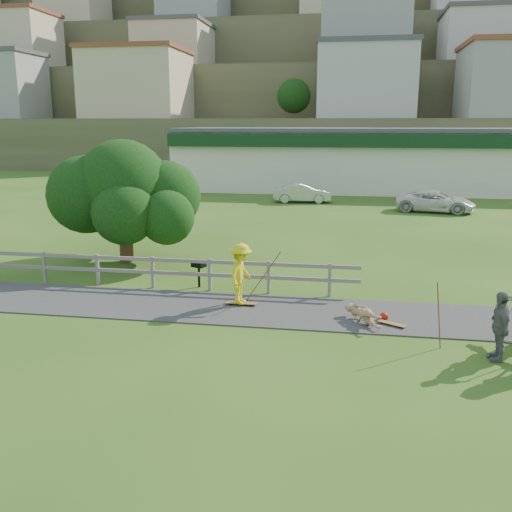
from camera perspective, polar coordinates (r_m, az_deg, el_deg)
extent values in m
plane|color=#2E5317|center=(15.86, -0.51, -7.19)|extent=(260.00, 260.00, 0.00)
cube|color=#313133|center=(17.25, 0.37, -5.41)|extent=(34.00, 3.00, 0.04)
cube|color=#645F58|center=(21.43, -20.41, -1.07)|extent=(0.10, 0.10, 1.10)
cube|color=#645F58|center=(20.51, -15.56, -1.33)|extent=(0.10, 0.10, 1.10)
cube|color=#645F58|center=(19.75, -10.30, -1.61)|extent=(0.10, 0.10, 1.10)
cube|color=#645F58|center=(19.18, -4.66, -1.88)|extent=(0.10, 0.10, 1.10)
cube|color=#645F58|center=(18.79, 1.26, -2.15)|extent=(0.10, 0.10, 1.10)
cube|color=#645F58|center=(18.62, 7.37, -2.41)|extent=(0.10, 0.10, 1.10)
cube|color=#645F58|center=(19.82, -11.71, -0.28)|extent=(15.00, 0.08, 0.12)
cube|color=#645F58|center=(19.93, -11.65, -1.54)|extent=(15.00, 0.08, 0.12)
cube|color=silver|center=(49.75, 11.35, 9.33)|extent=(32.00, 10.00, 4.80)
cube|color=#13351A|center=(44.48, 11.63, 11.21)|extent=(32.00, 0.60, 1.00)
cube|color=#4A4B4F|center=(49.66, 11.49, 12.26)|extent=(32.50, 10.50, 0.30)
cube|color=#49512F|center=(69.73, 7.61, 10.99)|extent=(220.00, 14.00, 6.00)
cube|color=beige|center=(69.80, 7.78, 16.33)|extent=(10.00, 9.00, 7.00)
cube|color=#4A4B4F|center=(70.11, 7.88, 19.39)|extent=(10.40, 9.40, 0.50)
cube|color=#49512F|center=(82.68, 8.05, 13.73)|extent=(220.00, 14.00, 13.00)
cube|color=beige|center=(83.40, 8.28, 20.61)|extent=(10.00, 9.00, 7.00)
cube|color=#4A4B4F|center=(83.98, 8.37, 23.15)|extent=(10.40, 9.40, 0.50)
cube|color=#49512F|center=(95.80, 8.38, 16.02)|extent=(220.00, 14.00, 21.00)
cube|color=#49512F|center=(109.08, 8.65, 18.02)|extent=(220.00, 14.00, 30.00)
cube|color=#49512F|center=(123.52, 8.88, 19.76)|extent=(220.00, 14.00, 40.00)
imported|color=yellow|center=(17.40, -1.49, -2.10)|extent=(0.89, 1.31, 1.87)
imported|color=tan|center=(16.34, 10.65, -5.76)|extent=(1.48, 1.12, 0.55)
imported|color=slate|center=(14.69, 23.18, -6.46)|extent=(0.49, 1.03, 1.70)
imported|color=#B7BAC0|center=(40.76, 4.63, 6.30)|extent=(4.18, 1.86, 1.33)
imported|color=silver|center=(37.95, 17.52, 5.23)|extent=(5.17, 3.13, 1.34)
sphere|color=#A5190D|center=(16.75, 12.68, -5.94)|extent=(0.25, 0.25, 0.25)
cylinder|color=brown|center=(17.66, 0.67, -1.63)|extent=(0.03, 0.03, 2.01)
cylinder|color=brown|center=(14.91, 17.82, -5.68)|extent=(0.03, 0.03, 1.72)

